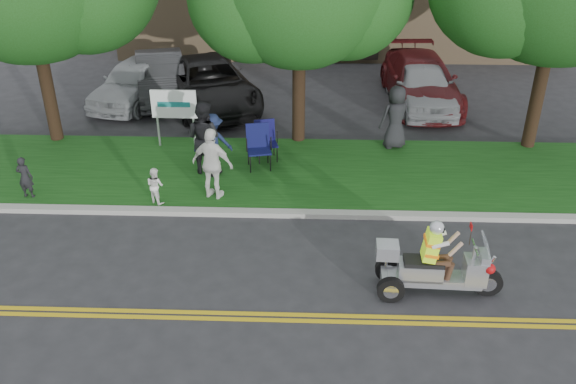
{
  "coord_description": "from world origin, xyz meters",
  "views": [
    {
      "loc": [
        0.78,
        -8.99,
        7.26
      ],
      "look_at": [
        0.39,
        2.0,
        1.2
      ],
      "focal_mm": 38.0,
      "sensor_mm": 36.0,
      "label": 1
    }
  ],
  "objects_px": {
    "parked_car_far_left": "(135,81)",
    "parked_car_right": "(421,80)",
    "spectator_adult_mid": "(204,137)",
    "spectator_adult_right": "(213,164)",
    "parked_car_left": "(161,77)",
    "trike_scooter": "(433,268)",
    "lawn_chair_b": "(258,143)",
    "lawn_chair_a": "(266,138)",
    "parked_car_mid": "(209,83)",
    "parked_car_far_right": "(421,84)"
  },
  "relations": [
    {
      "from": "spectator_adult_mid",
      "to": "spectator_adult_right",
      "type": "distance_m",
      "value": 1.39
    },
    {
      "from": "trike_scooter",
      "to": "lawn_chair_a",
      "type": "xyz_separation_m",
      "value": [
        -3.5,
        5.58,
        0.14
      ]
    },
    {
      "from": "parked_car_left",
      "to": "parked_car_far_left",
      "type": "bearing_deg",
      "value": -162.65
    },
    {
      "from": "trike_scooter",
      "to": "parked_car_far_left",
      "type": "distance_m",
      "value": 12.9
    },
    {
      "from": "lawn_chair_a",
      "to": "lawn_chair_b",
      "type": "relative_size",
      "value": 0.92
    },
    {
      "from": "trike_scooter",
      "to": "parked_car_right",
      "type": "distance_m",
      "value": 10.46
    },
    {
      "from": "lawn_chair_a",
      "to": "parked_car_right",
      "type": "bearing_deg",
      "value": 30.32
    },
    {
      "from": "parked_car_far_left",
      "to": "parked_car_right",
      "type": "height_order",
      "value": "parked_car_right"
    },
    {
      "from": "trike_scooter",
      "to": "spectator_adult_right",
      "type": "bearing_deg",
      "value": 146.0
    },
    {
      "from": "parked_car_mid",
      "to": "parked_car_far_left",
      "type": "bearing_deg",
      "value": 152.49
    },
    {
      "from": "parked_car_far_left",
      "to": "lawn_chair_b",
      "type": "bearing_deg",
      "value": -33.45
    },
    {
      "from": "parked_car_left",
      "to": "parked_car_right",
      "type": "relative_size",
      "value": 0.85
    },
    {
      "from": "lawn_chair_b",
      "to": "parked_car_far_left",
      "type": "relative_size",
      "value": 0.27
    },
    {
      "from": "lawn_chair_b",
      "to": "parked_car_mid",
      "type": "height_order",
      "value": "parked_car_mid"
    },
    {
      "from": "trike_scooter",
      "to": "parked_car_far_left",
      "type": "height_order",
      "value": "trike_scooter"
    },
    {
      "from": "lawn_chair_a",
      "to": "parked_car_right",
      "type": "xyz_separation_m",
      "value": [
        4.85,
        4.79,
        0.06
      ]
    },
    {
      "from": "parked_car_right",
      "to": "spectator_adult_right",
      "type": "bearing_deg",
      "value": -133.53
    },
    {
      "from": "trike_scooter",
      "to": "parked_car_far_right",
      "type": "xyz_separation_m",
      "value": [
        1.29,
        9.94,
        0.21
      ]
    },
    {
      "from": "lawn_chair_b",
      "to": "parked_car_right",
      "type": "xyz_separation_m",
      "value": [
        5.01,
        5.29,
        0.01
      ]
    },
    {
      "from": "parked_car_mid",
      "to": "parked_car_right",
      "type": "height_order",
      "value": "parked_car_right"
    },
    {
      "from": "parked_car_left",
      "to": "trike_scooter",
      "type": "bearing_deg",
      "value": -70.43
    },
    {
      "from": "parked_car_mid",
      "to": "spectator_adult_mid",
      "type": "bearing_deg",
      "value": -105.39
    },
    {
      "from": "lawn_chair_b",
      "to": "parked_car_right",
      "type": "bearing_deg",
      "value": 34.82
    },
    {
      "from": "lawn_chair_b",
      "to": "spectator_adult_mid",
      "type": "bearing_deg",
      "value": -175.68
    },
    {
      "from": "spectator_adult_mid",
      "to": "parked_car_far_left",
      "type": "height_order",
      "value": "spectator_adult_mid"
    },
    {
      "from": "parked_car_far_left",
      "to": "parked_car_right",
      "type": "bearing_deg",
      "value": 16.37
    },
    {
      "from": "spectator_adult_right",
      "to": "parked_car_right",
      "type": "bearing_deg",
      "value": -112.03
    },
    {
      "from": "lawn_chair_b",
      "to": "spectator_adult_mid",
      "type": "distance_m",
      "value": 1.43
    },
    {
      "from": "spectator_adult_right",
      "to": "parked_car_left",
      "type": "height_order",
      "value": "spectator_adult_right"
    },
    {
      "from": "lawn_chair_b",
      "to": "parked_car_right",
      "type": "height_order",
      "value": "parked_car_right"
    },
    {
      "from": "spectator_adult_right",
      "to": "parked_car_mid",
      "type": "height_order",
      "value": "spectator_adult_right"
    },
    {
      "from": "lawn_chair_a",
      "to": "spectator_adult_right",
      "type": "bearing_deg",
      "value": -130.52
    },
    {
      "from": "lawn_chair_a",
      "to": "parked_car_mid",
      "type": "bearing_deg",
      "value": 102.72
    },
    {
      "from": "spectator_adult_right",
      "to": "lawn_chair_a",
      "type": "bearing_deg",
      "value": -97.91
    },
    {
      "from": "parked_car_far_left",
      "to": "parked_car_right",
      "type": "relative_size",
      "value": 0.82
    },
    {
      "from": "trike_scooter",
      "to": "parked_car_left",
      "type": "relative_size",
      "value": 0.54
    },
    {
      "from": "spectator_adult_mid",
      "to": "parked_car_right",
      "type": "distance_m",
      "value": 8.52
    },
    {
      "from": "spectator_adult_mid",
      "to": "parked_car_left",
      "type": "bearing_deg",
      "value": -43.75
    },
    {
      "from": "lawn_chair_b",
      "to": "parked_car_far_left",
      "type": "height_order",
      "value": "parked_car_far_left"
    },
    {
      "from": "parked_car_far_left",
      "to": "parked_car_mid",
      "type": "height_order",
      "value": "parked_car_mid"
    },
    {
      "from": "parked_car_right",
      "to": "parked_car_mid",
      "type": "bearing_deg",
      "value": -178.44
    },
    {
      "from": "parked_car_far_left",
      "to": "lawn_chair_a",
      "type": "bearing_deg",
      "value": -29.44
    },
    {
      "from": "parked_car_mid",
      "to": "parked_car_far_right",
      "type": "xyz_separation_m",
      "value": [
        6.94,
        0.16,
        0.01
      ]
    },
    {
      "from": "parked_car_far_left",
      "to": "parked_car_right",
      "type": "xyz_separation_m",
      "value": [
        9.5,
        0.37,
        0.03
      ]
    },
    {
      "from": "trike_scooter",
      "to": "lawn_chair_b",
      "type": "bearing_deg",
      "value": 128.02
    },
    {
      "from": "parked_car_left",
      "to": "parked_car_far_right",
      "type": "height_order",
      "value": "parked_car_far_right"
    },
    {
      "from": "spectator_adult_right",
      "to": "parked_car_left",
      "type": "distance_m",
      "value": 7.65
    },
    {
      "from": "lawn_chair_b",
      "to": "parked_car_far_right",
      "type": "bearing_deg",
      "value": 32.74
    },
    {
      "from": "spectator_adult_right",
      "to": "parked_car_right",
      "type": "relative_size",
      "value": 0.34
    },
    {
      "from": "parked_car_far_left",
      "to": "parked_car_far_right",
      "type": "xyz_separation_m",
      "value": [
        9.44,
        -0.05,
        0.03
      ]
    }
  ]
}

